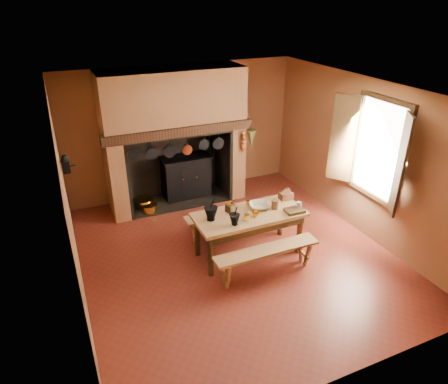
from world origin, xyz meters
name	(u,v)px	position (x,y,z in m)	size (l,w,h in m)	color
floor	(235,254)	(0.00, 0.00, 0.00)	(5.50, 5.50, 0.00)	maroon
ceiling	(238,91)	(0.00, 0.00, 2.80)	(5.50, 5.50, 0.00)	silver
back_wall	(182,131)	(0.00, 2.75, 1.40)	(5.00, 0.02, 2.80)	#935E3A
wall_left	(69,212)	(-2.50, 0.00, 1.40)	(0.02, 5.50, 2.80)	#935E3A
wall_right	(362,157)	(2.50, 0.00, 1.40)	(0.02, 5.50, 2.80)	#935E3A
wall_front	(352,286)	(0.00, -2.75, 1.40)	(5.00, 0.02, 2.80)	#935E3A
chimney_breast	(173,119)	(-0.30, 2.31, 1.81)	(2.95, 0.96, 2.80)	#935E3A
iron_range	(186,176)	(-0.04, 2.45, 0.48)	(1.12, 0.55, 1.60)	black
hearth_pans	(145,205)	(-1.05, 2.22, 0.09)	(0.51, 0.62, 0.20)	gold
hanging_pans	(180,149)	(-0.34, 1.81, 1.36)	(1.92, 0.29, 0.27)	black
onion_string	(243,142)	(1.00, 1.79, 1.33)	(0.12, 0.10, 0.46)	#A7471E
herb_bunch	(251,138)	(1.18, 1.79, 1.38)	(0.20, 0.20, 0.35)	#54602D
window	(374,150)	(2.35, -0.40, 1.70)	(0.39, 1.75, 1.76)	white
wall_coffee_mill	(65,163)	(-2.42, 1.55, 1.52)	(0.23, 0.16, 0.31)	black
work_table	(249,220)	(0.22, -0.06, 0.67)	(1.83, 0.82, 0.79)	tan
bench_front	(267,255)	(0.22, -0.70, 0.37)	(1.73, 0.30, 0.49)	tan
bench_back	(232,217)	(0.22, 0.60, 0.38)	(1.79, 0.31, 0.50)	tan
mortar_large	(211,213)	(-0.44, -0.01, 0.92)	(0.22, 0.22, 0.38)	black
mortar_small	(235,219)	(-0.15, -0.29, 0.89)	(0.17, 0.17, 0.30)	black
coffee_grinder	(231,207)	(-0.04, 0.11, 0.87)	(0.20, 0.17, 0.21)	#352211
brass_mug_a	(246,217)	(0.08, -0.24, 0.84)	(0.09, 0.09, 0.10)	gold
brass_mug_b	(248,203)	(0.33, 0.21, 0.84)	(0.07, 0.07, 0.08)	gold
mixing_bowl	(259,206)	(0.45, 0.03, 0.84)	(0.34, 0.34, 0.08)	beige
stoneware_crock	(275,204)	(0.69, -0.09, 0.87)	(0.13, 0.13, 0.16)	brown
glass_jar	(299,206)	(1.04, -0.27, 0.86)	(0.08, 0.08, 0.14)	beige
wicker_basket	(286,195)	(1.04, 0.14, 0.87)	(0.23, 0.17, 0.22)	#4F2817
wooden_tray	(294,210)	(0.92, -0.32, 0.82)	(0.31, 0.22, 0.05)	#352211
brass_cup	(256,214)	(0.26, -0.19, 0.84)	(0.11, 0.11, 0.09)	gold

